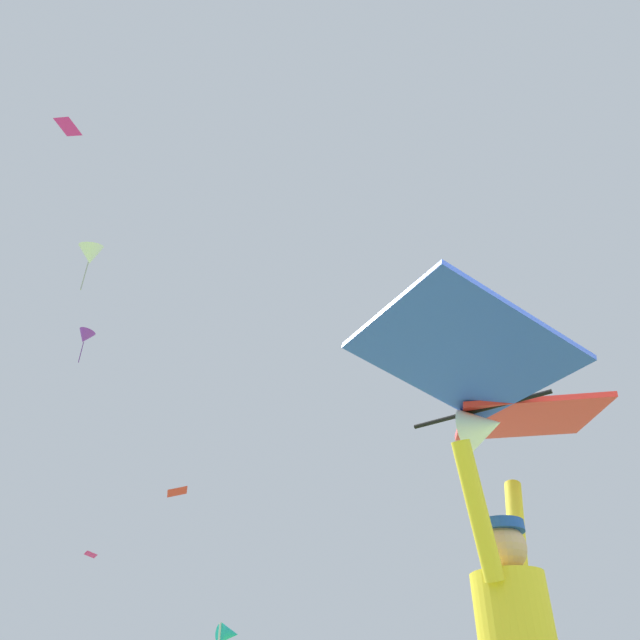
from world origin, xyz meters
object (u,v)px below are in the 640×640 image
object	(u,v)px
distant_kite_white_far_center	(90,255)
distant_kite_red_low_left	(177,491)
held_stunt_kite	(494,396)
distant_kite_magenta_high_right	(69,126)
distant_kite_purple_high_left	(85,337)
distant_kite_magenta_low_right	(91,554)

from	to	relation	value
distant_kite_white_far_center	distant_kite_red_low_left	distance (m)	9.63
held_stunt_kite	distant_kite_magenta_high_right	size ratio (longest dim) A/B	2.56
held_stunt_kite	distant_kite_red_low_left	xyz separation A→B (m)	(7.25, 18.46, 5.87)
held_stunt_kite	distant_kite_white_far_center	xyz separation A→B (m)	(0.72, 12.45, 9.60)
distant_kite_purple_high_left	distant_kite_magenta_low_right	xyz separation A→B (m)	(3.93, 4.22, -8.68)
held_stunt_kite	distant_kite_magenta_low_right	bearing A→B (deg)	73.94
distant_kite_magenta_high_right	distant_kite_red_low_left	distance (m)	12.86
distant_kite_purple_high_left	distant_kite_red_low_left	distance (m)	10.87
distant_kite_magenta_high_right	distant_kite_red_low_left	bearing A→B (deg)	40.30
distant_kite_magenta_high_right	distant_kite_magenta_low_right	size ratio (longest dim) A/B	1.03
distant_kite_purple_high_left	held_stunt_kite	bearing A→B (deg)	-100.05
held_stunt_kite	distant_kite_white_far_center	size ratio (longest dim) A/B	1.22
distant_kite_magenta_high_right	held_stunt_kite	bearing A→B (deg)	-84.90
held_stunt_kite	distant_kite_magenta_high_right	bearing A→B (deg)	95.10
distant_kite_magenta_high_right	distant_kite_white_far_center	xyz separation A→B (m)	(1.74, 1.00, -3.18)
distant_kite_purple_high_left	distant_kite_red_low_left	world-z (taller)	distant_kite_purple_high_left
distant_kite_white_far_center	distant_kite_red_low_left	bearing A→B (deg)	42.63
held_stunt_kite	distant_kite_purple_high_left	world-z (taller)	distant_kite_purple_high_left
held_stunt_kite	distant_kite_white_far_center	bearing A→B (deg)	86.69
held_stunt_kite	distant_kite_magenta_high_right	world-z (taller)	distant_kite_magenta_high_right
held_stunt_kite	distant_kite_magenta_low_right	size ratio (longest dim) A/B	2.64
held_stunt_kite	distant_kite_red_low_left	size ratio (longest dim) A/B	2.22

